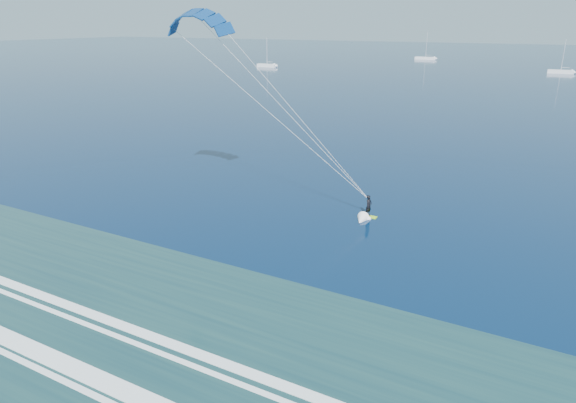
# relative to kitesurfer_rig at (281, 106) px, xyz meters

# --- Properties ---
(kitesurfer_rig) EXTENTS (20.52, 6.24, 18.83)m
(kitesurfer_rig) POSITION_rel_kitesurfer_rig_xyz_m (0.00, 0.00, 0.00)
(kitesurfer_rig) COLOR #A0E21A
(kitesurfer_rig) RESTS_ON ground
(sailboat_0) EXTENTS (8.00, 2.40, 10.98)m
(sailboat_0) POSITION_rel_kitesurfer_rig_xyz_m (-83.95, 136.08, -9.04)
(sailboat_0) COLOR white
(sailboat_0) RESTS_ON ground
(sailboat_1) EXTENTS (9.51, 2.40, 12.72)m
(sailboat_1) POSITION_rel_kitesurfer_rig_xyz_m (-41.24, 207.54, -9.03)
(sailboat_1) COLOR white
(sailboat_1) RESTS_ON ground
(sailboat_2) EXTENTS (8.02, 2.40, 11.23)m
(sailboat_2) POSITION_rel_kitesurfer_rig_xyz_m (16.82, 161.96, -9.04)
(sailboat_2) COLOR white
(sailboat_2) RESTS_ON ground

